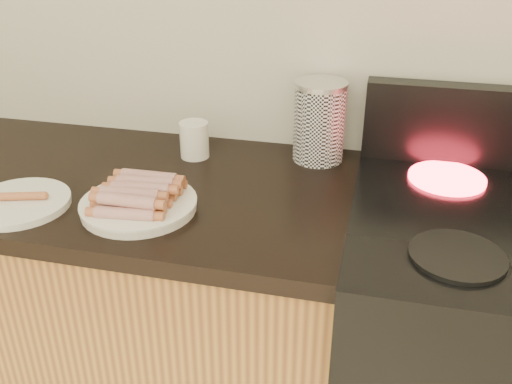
% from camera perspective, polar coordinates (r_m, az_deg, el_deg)
% --- Properties ---
extents(stove, '(0.76, 0.65, 0.91)m').
position_cam_1_polar(stove, '(1.58, 22.70, -17.29)').
color(stove, black).
rests_on(stove, floor).
extents(burner_near_left, '(0.18, 0.18, 0.01)m').
position_cam_1_polar(burner_near_left, '(1.14, 19.48, -6.06)').
color(burner_near_left, black).
rests_on(burner_near_left, stove).
extents(burner_far_left, '(0.18, 0.18, 0.01)m').
position_cam_1_polar(burner_far_left, '(1.43, 18.55, 1.34)').
color(burner_far_left, '#FF1E2D').
rests_on(burner_far_left, stove).
extents(main_plate, '(0.31, 0.31, 0.02)m').
position_cam_1_polar(main_plate, '(1.28, -11.62, -1.42)').
color(main_plate, white).
rests_on(main_plate, counter_slab).
extents(side_plate, '(0.27, 0.27, 0.02)m').
position_cam_1_polar(side_plate, '(1.37, -22.63, -1.02)').
color(side_plate, white).
rests_on(side_plate, counter_slab).
extents(hotdog_pile, '(0.13, 0.18, 0.05)m').
position_cam_1_polar(hotdog_pile, '(1.26, -11.76, -0.12)').
color(hotdog_pile, maroon).
rests_on(hotdog_pile, main_plate).
extents(plain_sausages, '(0.12, 0.05, 0.02)m').
position_cam_1_polar(plain_sausages, '(1.36, -22.76, -0.39)').
color(plain_sausages, '#C97030').
rests_on(plain_sausages, side_plate).
extents(canister, '(0.13, 0.13, 0.21)m').
position_cam_1_polar(canister, '(1.47, 6.36, 7.04)').
color(canister, white).
rests_on(canister, counter_slab).
extents(mug, '(0.09, 0.09, 0.09)m').
position_cam_1_polar(mug, '(1.50, -6.19, 5.21)').
color(mug, white).
rests_on(mug, counter_slab).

